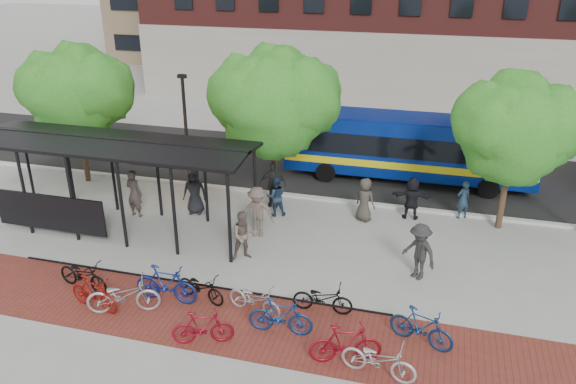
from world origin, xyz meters
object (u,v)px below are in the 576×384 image
(pedestrian_5, at_px, (412,198))
(bike_2, at_px, (123,295))
(bike_8, at_px, (323,298))
(pedestrian_7, at_px, (463,200))
(bike_4, at_px, (201,287))
(pedestrian_0, at_px, (194,191))
(tree_a, at_px, (77,90))
(bike_7, at_px, (281,316))
(bike_1, at_px, (94,293))
(bike_11, at_px, (421,327))
(pedestrian_1, at_px, (134,193))
(bike_6, at_px, (254,299))
(pedestrian_2, at_px, (276,196))
(bike_9, at_px, (345,344))
(bike_10, at_px, (379,359))
(tree_b, at_px, (276,98))
(pedestrian_3, at_px, (257,212))
(tree_c, at_px, (517,126))
(lamp_post_left, at_px, (186,130))
(bike_0, at_px, (83,275))
(pedestrian_6, at_px, (365,200))
(bus, at_px, (409,144))
(pedestrian_8, at_px, (244,236))
(bike_5, at_px, (203,327))
(pedestrian_4, at_px, (273,184))
(bus_shelter, at_px, (110,153))
(pedestrian_9, at_px, (419,252))
(bike_3, at_px, (166,284))

(pedestrian_5, bearing_deg, bike_2, 45.26)
(bike_8, bearing_deg, pedestrian_7, -29.43)
(bike_4, xyz_separation_m, pedestrian_0, (-2.71, 5.65, 0.50))
(tree_a, height_order, bike_7, tree_a)
(bike_1, xyz_separation_m, bike_11, (9.41, 0.91, 0.01))
(bike_7, relative_size, bike_8, 1.03)
(pedestrian_1, bearing_deg, bike_6, 152.33)
(pedestrian_2, xyz_separation_m, pedestrian_5, (5.23, 1.15, 0.04))
(bike_7, distance_m, bike_9, 2.06)
(bike_10, bearing_deg, bike_8, 48.73)
(tree_b, xyz_separation_m, bike_1, (-3.01, -8.83, -3.92))
(bike_4, xyz_separation_m, pedestrian_3, (0.35, 4.42, 0.53))
(pedestrian_1, bearing_deg, pedestrian_2, -154.94)
(tree_c, bearing_deg, pedestrian_7, 162.84)
(lamp_post_left, relative_size, bike_10, 2.65)
(bike_6, relative_size, pedestrian_7, 1.14)
(tree_c, height_order, pedestrian_5, tree_c)
(bike_11, relative_size, pedestrian_0, 0.96)
(tree_c, xyz_separation_m, bike_7, (-6.37, -8.47, -3.51))
(pedestrian_7, bearing_deg, bike_7, 27.99)
(pedestrian_1, bearing_deg, bike_0, 110.89)
(bike_10, relative_size, pedestrian_5, 1.12)
(pedestrian_1, distance_m, pedestrian_6, 9.09)
(bike_2, bearing_deg, pedestrian_0, -14.91)
(bus, bearing_deg, pedestrian_8, -119.02)
(bike_6, xyz_separation_m, pedestrian_3, (-1.43, 4.62, 0.51))
(bike_10, bearing_deg, bike_4, 80.10)
(bike_8, bearing_deg, tree_a, 58.45)
(bike_8, bearing_deg, bike_5, 127.13)
(bike_2, distance_m, pedestrian_2, 7.86)
(bike_10, bearing_deg, bike_2, 93.23)
(pedestrian_6, bearing_deg, pedestrian_1, 40.19)
(bike_5, bearing_deg, lamp_post_left, 6.27)
(bike_0, xyz_separation_m, pedestrian_4, (3.91, 7.60, 0.45))
(pedestrian_2, bearing_deg, bike_6, 78.83)
(bike_11, bearing_deg, pedestrian_3, 72.34)
(bike_5, bearing_deg, tree_c, -61.34)
(tree_c, height_order, lamp_post_left, tree_c)
(bus_shelter, height_order, pedestrian_2, bus_shelter)
(bike_5, xyz_separation_m, pedestrian_7, (6.82, 9.90, 0.28))
(pedestrian_7, bearing_deg, tree_b, -29.74)
(pedestrian_9, bearing_deg, bike_1, -118.20)
(bus_shelter, distance_m, bike_9, 11.41)
(bike_3, height_order, bike_8, bike_3)
(bike_8, bearing_deg, bike_1, 102.46)
(bike_4, height_order, bike_9, bike_9)
(tree_b, xyz_separation_m, tree_c, (8.99, -0.00, -0.41))
(bike_7, relative_size, pedestrian_2, 1.11)
(tree_a, height_order, pedestrian_6, tree_a)
(tree_b, xyz_separation_m, bike_6, (1.62, -7.77, -3.99))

